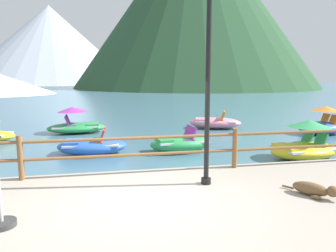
{
  "coord_description": "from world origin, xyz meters",
  "views": [
    {
      "loc": [
        -0.57,
        -5.3,
        2.56
      ],
      "look_at": [
        1.43,
        5.0,
        0.9
      ],
      "focal_mm": 33.64,
      "sensor_mm": 36.0,
      "label": 1
    }
  ],
  "objects_px": {
    "lamp_post": "(209,44)",
    "pedal_boat_0": "(322,125)",
    "pedal_boat_1": "(305,146)",
    "pedal_boat_6": "(76,124)",
    "pedal_boat_5": "(215,123)",
    "pedal_boat_3": "(92,146)",
    "dog_resting": "(314,189)",
    "pedal_boat_2": "(180,143)"
  },
  "relations": [
    {
      "from": "pedal_boat_3",
      "to": "pedal_boat_6",
      "type": "bearing_deg",
      "value": 101.75
    },
    {
      "from": "pedal_boat_1",
      "to": "pedal_boat_0",
      "type": "bearing_deg",
      "value": 47.46
    },
    {
      "from": "lamp_post",
      "to": "pedal_boat_5",
      "type": "relative_size",
      "value": 1.67
    },
    {
      "from": "dog_resting",
      "to": "pedal_boat_1",
      "type": "xyz_separation_m",
      "value": [
        2.38,
        3.75,
        -0.11
      ]
    },
    {
      "from": "pedal_boat_0",
      "to": "pedal_boat_3",
      "type": "bearing_deg",
      "value": -169.65
    },
    {
      "from": "pedal_boat_2",
      "to": "pedal_boat_5",
      "type": "bearing_deg",
      "value": 57.66
    },
    {
      "from": "pedal_boat_0",
      "to": "pedal_boat_5",
      "type": "bearing_deg",
      "value": 150.62
    },
    {
      "from": "lamp_post",
      "to": "pedal_boat_2",
      "type": "bearing_deg",
      "value": 83.5
    },
    {
      "from": "pedal_boat_3",
      "to": "pedal_boat_5",
      "type": "xyz_separation_m",
      "value": [
        5.77,
        4.2,
        0.01
      ]
    },
    {
      "from": "dog_resting",
      "to": "pedal_boat_3",
      "type": "bearing_deg",
      "value": 126.67
    },
    {
      "from": "pedal_boat_5",
      "to": "pedal_boat_2",
      "type": "bearing_deg",
      "value": -122.34
    },
    {
      "from": "pedal_boat_3",
      "to": "pedal_boat_6",
      "type": "relative_size",
      "value": 0.88
    },
    {
      "from": "pedal_boat_5",
      "to": "pedal_boat_6",
      "type": "distance_m",
      "value": 6.65
    },
    {
      "from": "dog_resting",
      "to": "pedal_boat_6",
      "type": "xyz_separation_m",
      "value": [
        -5.08,
        9.88,
        -0.14
      ]
    },
    {
      "from": "pedal_boat_0",
      "to": "pedal_boat_5",
      "type": "distance_m",
      "value": 4.84
    },
    {
      "from": "pedal_boat_0",
      "to": "dog_resting",
      "type": "bearing_deg",
      "value": -127.76
    },
    {
      "from": "lamp_post",
      "to": "dog_resting",
      "type": "height_order",
      "value": "lamp_post"
    },
    {
      "from": "pedal_boat_0",
      "to": "pedal_boat_5",
      "type": "height_order",
      "value": "pedal_boat_0"
    },
    {
      "from": "dog_resting",
      "to": "pedal_boat_2",
      "type": "xyz_separation_m",
      "value": [
        -1.23,
        5.42,
        -0.23
      ]
    },
    {
      "from": "pedal_boat_2",
      "to": "pedal_boat_5",
      "type": "distance_m",
      "value": 5.24
    },
    {
      "from": "dog_resting",
      "to": "pedal_boat_2",
      "type": "distance_m",
      "value": 5.56
    },
    {
      "from": "lamp_post",
      "to": "pedal_boat_6",
      "type": "height_order",
      "value": "lamp_post"
    },
    {
      "from": "dog_resting",
      "to": "pedal_boat_0",
      "type": "distance_m",
      "value": 9.45
    },
    {
      "from": "pedal_boat_0",
      "to": "pedal_boat_1",
      "type": "relative_size",
      "value": 0.97
    },
    {
      "from": "pedal_boat_1",
      "to": "pedal_boat_5",
      "type": "distance_m",
      "value": 6.14
    },
    {
      "from": "pedal_boat_0",
      "to": "pedal_boat_6",
      "type": "xyz_separation_m",
      "value": [
        -10.87,
        2.41,
        -0.04
      ]
    },
    {
      "from": "lamp_post",
      "to": "pedal_boat_5",
      "type": "distance_m",
      "value": 9.86
    },
    {
      "from": "pedal_boat_0",
      "to": "pedal_boat_3",
      "type": "relative_size",
      "value": 1.01
    },
    {
      "from": "lamp_post",
      "to": "pedal_boat_2",
      "type": "height_order",
      "value": "lamp_post"
    },
    {
      "from": "dog_resting",
      "to": "pedal_boat_6",
      "type": "distance_m",
      "value": 11.11
    },
    {
      "from": "pedal_boat_0",
      "to": "pedal_boat_1",
      "type": "height_order",
      "value": "pedal_boat_0"
    },
    {
      "from": "pedal_boat_3",
      "to": "pedal_boat_6",
      "type": "distance_m",
      "value": 4.33
    },
    {
      "from": "pedal_boat_1",
      "to": "pedal_boat_6",
      "type": "distance_m",
      "value": 9.66
    },
    {
      "from": "lamp_post",
      "to": "pedal_boat_1",
      "type": "height_order",
      "value": "lamp_post"
    },
    {
      "from": "pedal_boat_2",
      "to": "pedal_boat_5",
      "type": "xyz_separation_m",
      "value": [
        2.8,
        4.43,
        -0.0
      ]
    },
    {
      "from": "pedal_boat_6",
      "to": "pedal_boat_0",
      "type": "bearing_deg",
      "value": -12.52
    },
    {
      "from": "lamp_post",
      "to": "pedal_boat_0",
      "type": "xyz_separation_m",
      "value": [
        7.52,
        6.46,
        -2.74
      ]
    },
    {
      "from": "pedal_boat_1",
      "to": "pedal_boat_5",
      "type": "relative_size",
      "value": 0.88
    },
    {
      "from": "dog_resting",
      "to": "pedal_boat_1",
      "type": "bearing_deg",
      "value": 57.66
    },
    {
      "from": "dog_resting",
      "to": "pedal_boat_0",
      "type": "height_order",
      "value": "pedal_boat_0"
    },
    {
      "from": "dog_resting",
      "to": "pedal_boat_5",
      "type": "height_order",
      "value": "pedal_boat_5"
    },
    {
      "from": "lamp_post",
      "to": "pedal_boat_6",
      "type": "distance_m",
      "value": 9.88
    }
  ]
}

